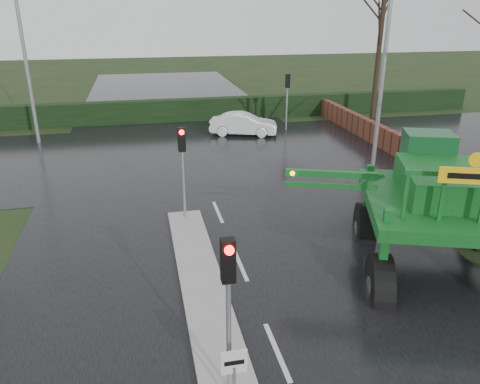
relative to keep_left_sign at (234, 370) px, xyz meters
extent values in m
plane|color=black|center=(1.30, 1.50, -1.06)|extent=(140.00, 140.00, 0.00)
cube|color=black|center=(1.30, 11.50, -1.05)|extent=(14.00, 80.00, 0.02)
cube|color=black|center=(1.30, 17.50, -1.05)|extent=(80.00, 12.00, 0.02)
cube|color=gray|center=(0.00, 4.50, -0.97)|extent=(1.20, 10.00, 0.16)
cube|color=black|center=(1.30, 25.50, -0.31)|extent=(44.00, 0.90, 1.50)
cube|color=#592D1E|center=(11.80, 17.50, -0.46)|extent=(0.40, 20.00, 1.20)
cube|color=silver|center=(0.00, 0.00, 0.19)|extent=(0.50, 0.04, 0.50)
cube|color=black|center=(0.00, -0.02, 0.19)|extent=(0.38, 0.01, 0.10)
cylinder|color=gray|center=(0.00, 0.50, 0.69)|extent=(0.10, 0.10, 3.50)
cube|color=black|center=(0.00, 0.50, 2.04)|extent=(0.26, 0.22, 0.85)
sphere|color=#FF0C07|center=(0.00, 0.37, 2.32)|extent=(0.18, 0.18, 0.18)
cylinder|color=gray|center=(0.00, 9.00, 0.69)|extent=(0.10, 0.10, 3.50)
cube|color=black|center=(0.00, 9.00, 2.04)|extent=(0.26, 0.22, 0.85)
sphere|color=#FF0C07|center=(0.00, 8.87, 2.32)|extent=(0.18, 0.18, 0.18)
cylinder|color=gray|center=(7.80, 21.50, 0.69)|extent=(0.10, 0.10, 3.50)
cube|color=black|center=(7.80, 21.50, 2.04)|extent=(0.26, 0.22, 0.85)
sphere|color=#FF0C07|center=(7.80, 21.63, 2.32)|extent=(0.18, 0.18, 0.18)
cylinder|color=gray|center=(9.80, 13.50, 3.94)|extent=(0.20, 0.20, 10.00)
cylinder|color=gray|center=(-7.20, 21.50, 3.94)|extent=(0.20, 0.20, 10.00)
cylinder|color=black|center=(14.30, 22.50, 3.94)|extent=(0.32, 0.32, 10.00)
cylinder|color=black|center=(3.69, 5.69, -0.04)|extent=(1.22, 2.11, 2.04)
cylinder|color=#595B56|center=(3.69, 5.69, -0.04)|extent=(0.81, 0.88, 0.71)
cube|color=#0E4F1E|center=(3.69, 5.69, 1.24)|extent=(0.29, 0.29, 2.35)
cylinder|color=black|center=(7.15, 4.45, -0.04)|extent=(1.22, 2.11, 2.04)
cylinder|color=#595B56|center=(7.15, 4.45, -0.04)|extent=(0.81, 0.88, 0.71)
cube|color=#0E4F1E|center=(7.15, 4.45, 1.24)|extent=(0.29, 0.29, 2.35)
cylinder|color=black|center=(2.45, 2.23, -0.04)|extent=(1.22, 2.11, 2.04)
cylinder|color=#595B56|center=(2.45, 2.23, -0.04)|extent=(0.81, 0.88, 0.71)
cube|color=#0E4F1E|center=(2.45, 2.23, 1.24)|extent=(0.29, 0.29, 2.35)
cylinder|color=black|center=(5.91, 0.99, -0.04)|extent=(1.22, 2.11, 2.04)
cylinder|color=#595B56|center=(5.91, 0.99, -0.04)|extent=(0.81, 0.88, 0.71)
cube|color=#0E4F1E|center=(4.80, 3.34, 1.90)|extent=(5.69, 6.06, 0.36)
cube|color=#0E4F1E|center=(4.87, 3.53, 2.46)|extent=(3.15, 3.64, 0.92)
cube|color=#114922|center=(5.56, 5.45, 2.82)|extent=(1.85, 1.67, 1.33)
cube|color=#0E4F1E|center=(4.25, 1.80, 3.38)|extent=(2.92, 1.15, 0.12)
cube|color=#0E4F1E|center=(1.59, 4.06, 2.82)|extent=(2.56, 1.07, 0.18)
sphere|color=orange|center=(0.50, 4.34, 2.82)|extent=(0.14, 0.14, 0.14)
cube|color=yellow|center=(4.11, 1.42, 3.48)|extent=(1.56, 0.61, 0.41)
cube|color=black|center=(4.11, 1.42, 3.48)|extent=(1.16, 0.42, 0.14)
cylinder|color=yellow|center=(4.11, 1.42, 3.89)|extent=(0.36, 0.16, 0.37)
imported|color=white|center=(4.83, 20.79, -1.06)|extent=(4.31, 2.63, 1.34)
camera|label=1|loc=(-1.34, -6.71, 6.26)|focal=35.00mm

